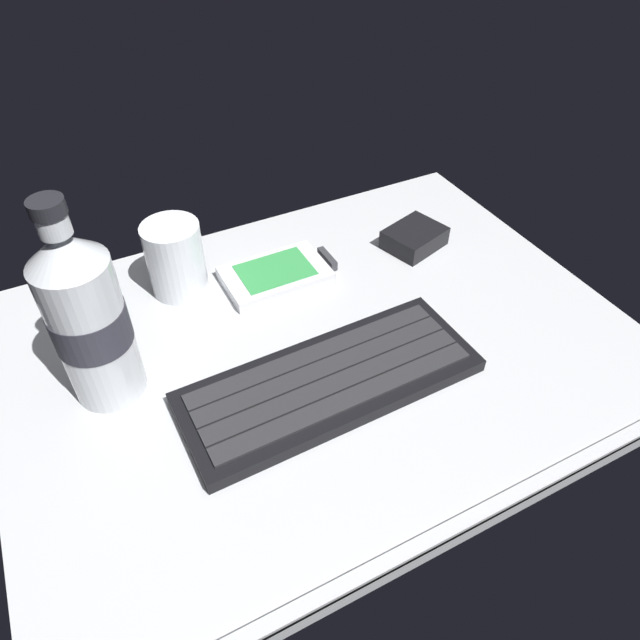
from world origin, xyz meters
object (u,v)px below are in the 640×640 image
Objects in this scene: handheld_device at (280,273)px; juice_cup at (176,261)px; keyboard at (330,381)px; charger_block at (414,238)px; water_bottle at (88,319)px.

juice_cup reaches higher than handheld_device.
juice_cup is (-10.99, 3.56, 3.18)cm from handheld_device.
keyboard is 4.18× the size of charger_block.
juice_cup is at bearing 169.67° from charger_block.
water_bottle is at bearing 153.05° from keyboard.
water_bottle reaches higher than keyboard.
water_bottle is at bearing -170.81° from charger_block.
handheld_device is 1.83× the size of charger_block.
handheld_device is 1.51× the size of juice_cup.
water_bottle reaches higher than juice_cup.
keyboard is 25.76cm from charger_block.
juice_cup is 29.23cm from charger_block.
juice_cup reaches higher than charger_block.
handheld_device is 17.73cm from charger_block.
charger_block is (20.28, 15.87, 0.39)cm from keyboard.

